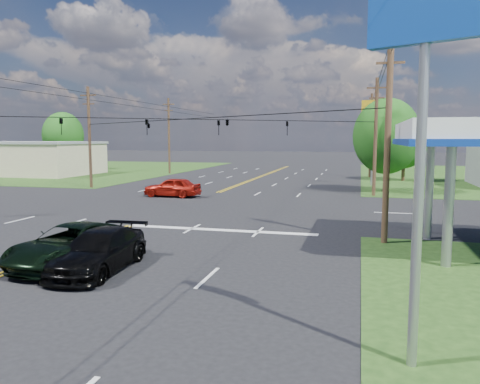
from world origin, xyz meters
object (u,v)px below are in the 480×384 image
(pole_se, at_px, (388,133))
(tree_right_a, at_px, (386,136))
(pickup_dkgreen, at_px, (71,245))
(polesign_se, at_px, (424,70))
(retail_nw, at_px, (31,159))
(pole_left_far, at_px, (169,135))
(pole_ne, at_px, (375,136))
(pole_nw, at_px, (90,136))
(pole_right_far, at_px, (371,134))
(tree_far_l, at_px, (63,135))
(suv_black, at_px, (99,251))
(tree_right_b, at_px, (404,143))

(pole_se, xyz_separation_m, tree_right_a, (1.00, 21.00, -0.05))
(pickup_dkgreen, distance_m, polesign_se, 13.57)
(retail_nw, height_order, pole_se, pole_se)
(pole_left_far, xyz_separation_m, polesign_se, (26.00, -48.77, 0.80))
(pole_se, bearing_deg, pole_ne, 90.00)
(pole_se, height_order, pole_nw, same)
(retail_nw, xyz_separation_m, pole_left_far, (17.00, 6.00, 3.17))
(pole_nw, xyz_separation_m, polesign_se, (26.00, -29.77, 1.05))
(retail_nw, bearing_deg, pole_right_far, 7.94)
(pickup_dkgreen, bearing_deg, polesign_se, -17.94)
(pickup_dkgreen, bearing_deg, tree_far_l, 131.51)
(pole_nw, bearing_deg, tree_right_a, 6.34)
(pole_se, xyz_separation_m, pole_ne, (0.00, 18.00, 0.00))
(pole_left_far, xyz_separation_m, suv_black, (16.00, -44.09, -4.45))
(tree_far_l, bearing_deg, pole_right_far, -5.08)
(retail_nw, height_order, tree_far_l, tree_far_l)
(retail_nw, height_order, pole_ne, pole_ne)
(pole_right_far, xyz_separation_m, tree_right_b, (3.50, -4.00, -0.95))
(pole_left_far, distance_m, tree_right_b, 29.79)
(pole_nw, height_order, pickup_dkgreen, pole_nw)
(pole_ne, relative_size, tree_right_a, 1.16)
(pole_right_far, height_order, polesign_se, pole_right_far)
(pole_ne, height_order, tree_right_a, pole_ne)
(pole_nw, bearing_deg, polesign_se, -48.87)
(retail_nw, distance_m, tree_right_b, 46.60)
(pole_left_far, distance_m, pole_right_far, 26.00)
(pole_left_far, relative_size, tree_right_a, 1.22)
(tree_far_l, height_order, polesign_se, tree_far_l)
(retail_nw, distance_m, pickup_dkgreen, 49.13)
(tree_right_b, bearing_deg, suv_black, -108.61)
(tree_far_l, relative_size, suv_black, 1.76)
(retail_nw, bearing_deg, tree_far_l, 101.31)
(tree_right_a, distance_m, tree_right_b, 12.27)
(pole_se, relative_size, pickup_dkgreen, 1.76)
(pole_left_far, relative_size, pole_right_far, 1.00)
(pole_se, xyz_separation_m, pickup_dkgreen, (-11.42, -6.62, -4.17))
(suv_black, height_order, polesign_se, polesign_se)
(pole_left_far, height_order, polesign_se, pole_left_far)
(pole_nw, relative_size, tree_right_b, 1.34)
(pole_se, height_order, tree_right_b, pole_se)
(pole_se, distance_m, pole_left_far, 45.22)
(pole_se, height_order, pole_left_far, pole_left_far)
(suv_black, bearing_deg, tree_right_b, 68.39)
(pickup_dkgreen, bearing_deg, pole_se, 36.42)
(pole_right_far, relative_size, tree_right_a, 1.22)
(pole_nw, height_order, suv_black, pole_nw)
(pole_right_far, bearing_deg, polesign_se, -90.00)
(pole_right_far, xyz_separation_m, tree_far_l, (-45.00, 4.00, 0.03))
(suv_black, bearing_deg, pole_nw, 119.53)
(pole_nw, distance_m, tree_right_b, 33.10)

